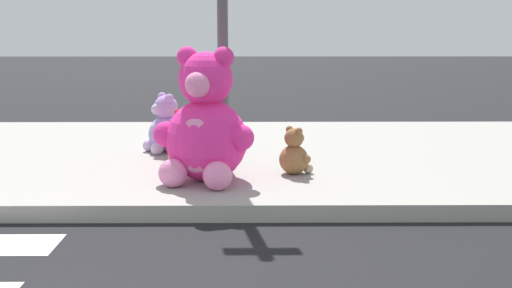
% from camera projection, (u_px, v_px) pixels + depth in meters
% --- Properties ---
extents(sidewalk, '(28.00, 4.40, 0.15)m').
position_uv_depth(sidewalk, '(143.00, 158.00, 7.18)').
color(sidewalk, '#9E9B93').
rests_on(sidewalk, ground_plane).
extents(sign_pole, '(0.56, 0.11, 3.20)m').
position_uv_depth(sign_pole, '(222.00, 1.00, 6.06)').
color(sign_pole, '#4C4C51').
rests_on(sign_pole, sidewalk).
extents(plush_pink_large, '(0.96, 0.90, 1.27)m').
position_uv_depth(plush_pink_large, '(205.00, 128.00, 5.71)').
color(plush_pink_large, '#F22D93').
rests_on(plush_pink_large, sidewalk).
extents(plush_lavender, '(0.50, 0.48, 0.69)m').
position_uv_depth(plush_lavender, '(165.00, 128.00, 7.10)').
color(plush_lavender, '#B28CD8').
rests_on(plush_lavender, sidewalk).
extents(plush_red, '(0.42, 0.40, 0.56)m').
position_uv_depth(plush_red, '(185.00, 140.00, 6.68)').
color(plush_red, red).
rests_on(plush_red, sidewalk).
extents(plush_brown, '(0.34, 0.34, 0.48)m').
position_uv_depth(plush_brown, '(295.00, 155.00, 6.06)').
color(plush_brown, olive).
rests_on(plush_brown, sidewalk).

